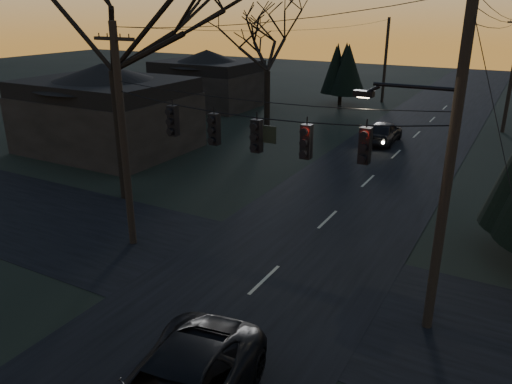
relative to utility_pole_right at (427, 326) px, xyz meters
The scene contains 13 objects.
main_road 11.41m from the utility_pole_right, 118.81° to the left, with size 8.00×120.00×0.02m, color black.
cross_road 5.50m from the utility_pole_right, behind, with size 60.00×7.00×0.02m, color black.
utility_pole_right is the anchor object (origin of this frame).
utility_pole_left 11.50m from the utility_pole_right, behind, with size 1.80×0.30×8.50m, color black, non-canonical shape.
utility_pole_far_r 28.00m from the utility_pole_right, 90.00° to the left, with size 1.80×0.30×8.50m, color black, non-canonical shape.
utility_pole_far_l 37.79m from the utility_pole_right, 107.72° to the left, with size 0.30×0.30×8.00m, color black, non-canonical shape.
span_signal_assembly 7.75m from the utility_pole_right, behind, with size 11.50×0.44×1.64m.
bare_tree_left 18.03m from the utility_pole_right, 166.36° to the left, with size 10.57×10.57×12.41m.
bare_tree_dist 25.59m from the utility_pole_right, 129.00° to the left, with size 7.90×7.90×9.08m.
evergreen_dist 35.89m from the utility_pole_right, 114.26° to the left, with size 3.65×3.65×5.46m.
house_left_near 24.78m from the utility_pole_right, 156.04° to the left, with size 10.00×8.00×5.60m.
house_left_far 36.51m from the utility_pole_right, 134.44° to the left, with size 9.00×7.00×5.20m.
sedan_oncoming_a 21.59m from the utility_pole_right, 109.04° to the left, with size 1.83×4.54×1.55m, color black.
Camera 1 is at (7.13, -3.44, 8.96)m, focal length 35.00 mm.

